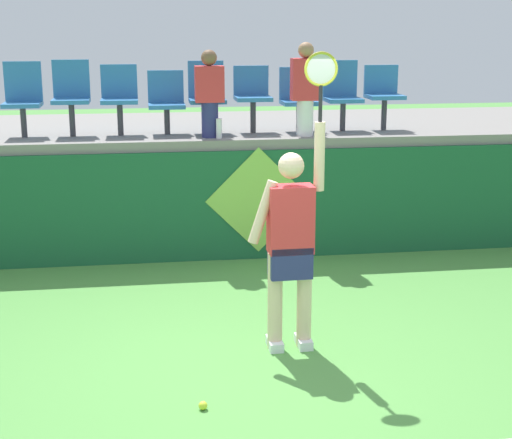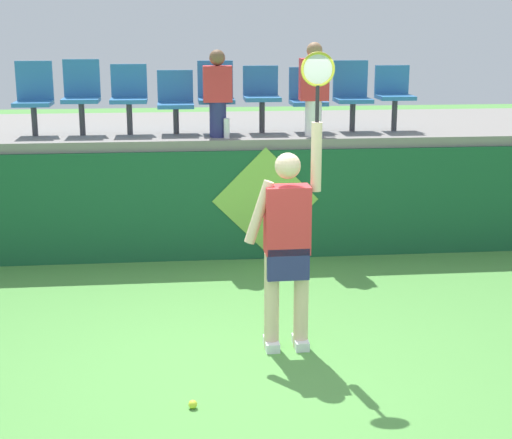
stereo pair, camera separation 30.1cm
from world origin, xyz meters
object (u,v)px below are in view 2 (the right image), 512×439
Objects in this scene: stadium_chair_0 at (34,95)px; stadium_chair_6 at (308,97)px; stadium_chair_2 at (129,95)px; spectator_0 at (314,88)px; stadium_chair_7 at (352,93)px; stadium_chair_3 at (176,99)px; tennis_ball at (193,404)px; water_bottle at (227,128)px; stadium_chair_8 at (394,93)px; stadium_chair_5 at (261,94)px; tennis_player at (288,241)px; stadium_chair_1 at (81,93)px; stadium_chair_4 at (216,93)px; spectator_1 at (218,92)px.

stadium_chair_0 reaches higher than stadium_chair_6.
stadium_chair_2 is 2.26m from spectator_0.
stadium_chair_3 is at bearing -179.83° from stadium_chair_7.
stadium_chair_3 is (-0.07, 4.43, 1.82)m from tennis_ball.
water_bottle is 2.38m from stadium_chair_0.
stadium_chair_8 reaches higher than water_bottle.
stadium_chair_8 is at bearing -0.02° from stadium_chair_5.
stadium_chair_0 is 2.77m from stadium_chair_5.
stadium_chair_1 is (-2.05, 3.40, 0.97)m from tennis_player.
stadium_chair_5 is (0.57, -0.01, -0.01)m from stadium_chair_4.
stadium_chair_0 is 1.02× the size of stadium_chair_7.
stadium_chair_8 is (2.25, -0.01, -0.01)m from stadium_chair_4.
stadium_chair_1 is 0.88× the size of spectator_1.
water_bottle is 0.27× the size of stadium_chair_4.
tennis_ball is 5.28m from stadium_chair_7.
stadium_chair_7 reaches higher than stadium_chair_3.
stadium_chair_6 is (2.78, -0.00, -0.07)m from stadium_chair_1.
stadium_chair_3 reaches higher than tennis_ball.
spectator_1 is at bearing 178.12° from spectator_0.
stadium_chair_2 reaches higher than stadium_chair_6.
spectator_0 is (3.35, -0.44, 0.10)m from stadium_chair_0.
stadium_chair_8 is (3.88, -0.01, -0.03)m from stadium_chair_1.
stadium_chair_7 is at bearing 37.96° from spectator_0.
tennis_player reaches higher than stadium_chair_7.
stadium_chair_7 reaches higher than water_bottle.
stadium_chair_4 is at bearing 0.63° from stadium_chair_3.
stadium_chair_3 is at bearing 179.90° from stadium_chair_8.
stadium_chair_4 is at bearing 100.68° from water_bottle.
stadium_chair_4 reaches higher than tennis_ball.
stadium_chair_1 is at bearing -0.26° from stadium_chair_0.
stadium_chair_3 is 1.07m from stadium_chair_5.
tennis_ball is 5.51m from stadium_chair_8.
stadium_chair_0 is 1.14m from stadium_chair_2.
spectator_1 reaches higher than stadium_chair_8.
stadium_chair_1 is 1.18× the size of stadium_chair_3.
stadium_chair_7 is (1.29, 3.40, 0.94)m from tennis_player.
stadium_chair_2 is 2.21m from stadium_chair_6.
stadium_chair_3 is (1.14, -0.01, -0.09)m from stadium_chair_1.
stadium_chair_1 is at bearing 179.75° from stadium_chair_5.
tennis_player is at bearing -66.38° from stadium_chair_2.
tennis_ball is 5.14m from stadium_chair_0.
tennis_ball is 0.28× the size of water_bottle.
tennis_ball is 0.08× the size of stadium_chair_7.
stadium_chair_6 is at bearing -179.47° from stadium_chair_7.
stadium_chair_7 is at bearing 0.03° from stadium_chair_4.
tennis_player is 3.96m from stadium_chair_8.
stadium_chair_1 is at bearing 179.46° from stadium_chair_2.
tennis_ball is at bearing -89.13° from stadium_chair_3.
tennis_player is at bearing -118.37° from stadium_chair_8.
tennis_ball is at bearing -121.20° from stadium_chair_8.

